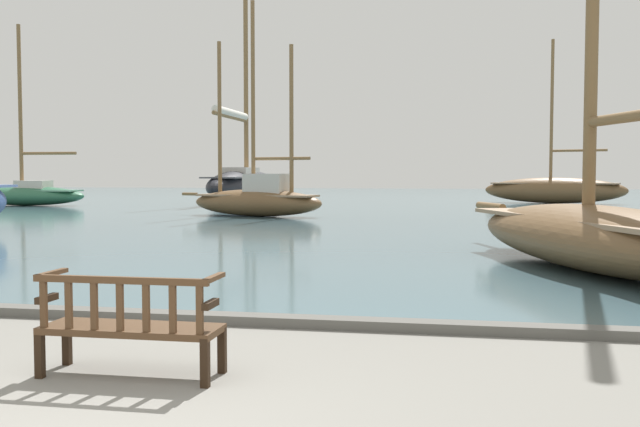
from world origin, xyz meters
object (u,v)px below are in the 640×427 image
(sailboat_mid_port, at_px, (594,231))
(sailboat_nearest_starboard, at_px, (245,182))
(sailboat_nearest_port, at_px, (554,189))
(sailboat_centre_channel, at_px, (257,197))
(park_bench, at_px, (130,324))
(sailboat_outer_port, at_px, (26,193))

(sailboat_mid_port, bearing_deg, sailboat_nearest_starboard, 117.82)
(sailboat_nearest_port, height_order, sailboat_centre_channel, sailboat_nearest_port)
(sailboat_nearest_starboard, bearing_deg, park_bench, -75.08)
(sailboat_nearest_starboard, relative_size, sailboat_outer_port, 1.67)
(park_bench, distance_m, sailboat_nearest_starboard, 37.05)
(sailboat_nearest_port, height_order, sailboat_mid_port, sailboat_nearest_port)
(sailboat_centre_channel, bearing_deg, sailboat_nearest_port, 49.14)
(sailboat_nearest_starboard, height_order, sailboat_centre_channel, sailboat_nearest_starboard)
(sailboat_mid_port, relative_size, sailboat_centre_channel, 1.11)
(sailboat_nearest_port, xyz_separation_m, sailboat_outer_port, (-29.28, -8.52, -0.15))
(sailboat_outer_port, bearing_deg, park_bench, -55.74)
(sailboat_nearest_port, bearing_deg, sailboat_mid_port, -96.47)
(park_bench, xyz_separation_m, sailboat_outer_port, (-20.45, 30.02, 0.31))
(sailboat_outer_port, xyz_separation_m, sailboat_centre_channel, (15.39, -7.53, 0.10))
(park_bench, distance_m, sailboat_outer_port, 36.32)
(park_bench, relative_size, sailboat_outer_port, 0.16)
(sailboat_nearest_port, bearing_deg, sailboat_outer_port, -163.77)
(sailboat_outer_port, bearing_deg, sailboat_nearest_port, 16.23)
(sailboat_nearest_starboard, xyz_separation_m, sailboat_centre_channel, (4.48, -13.30, -0.44))
(park_bench, relative_size, sailboat_nearest_starboard, 0.10)
(sailboat_nearest_starboard, xyz_separation_m, sailboat_nearest_port, (18.36, 2.75, -0.40))
(sailboat_nearest_port, bearing_deg, park_bench, -102.90)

